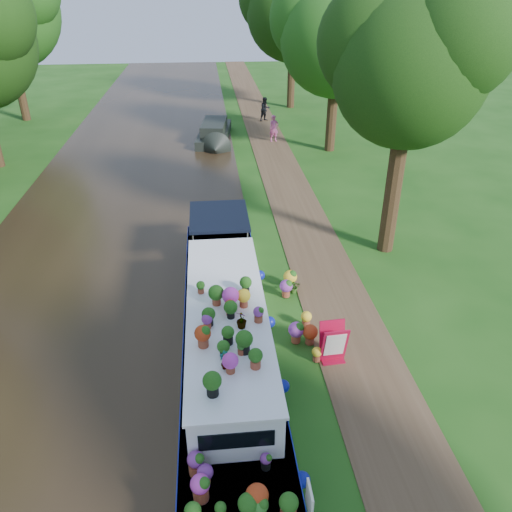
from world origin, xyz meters
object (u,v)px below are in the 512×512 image
Objects in this scene: pedestrian_pink at (274,128)px; pedestrian_dark at (265,109)px; plant_boat at (228,342)px; second_boat at (214,133)px; sandwich_board at (333,344)px.

pedestrian_dark is (0.06, 4.99, 0.01)m from pedestrian_pink.
pedestrian_dark is at bearing 77.28° from pedestrian_pink.
second_boat is at bearing 89.42° from plant_boat.
pedestrian_dark reaches higher than second_boat.
sandwich_board is at bearing 1.14° from plant_boat.
sandwich_board is 0.68× the size of pedestrian_dark.
pedestrian_pink is (1.08, 19.80, 0.29)m from sandwich_board.
plant_boat reaches higher than sandwich_board.
plant_boat is 2.19× the size of second_boat.
plant_boat is 25.13m from pedestrian_dark.
second_boat is at bearing -161.19° from pedestrian_dark.
plant_boat reaches higher than pedestrian_pink.
pedestrian_dark is at bearing 81.22° from plant_boat.
pedestrian_pink reaches higher than second_boat.
pedestrian_pink is (3.57, -0.57, 0.33)m from second_boat.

